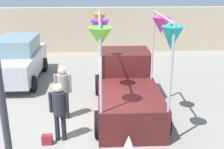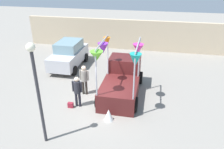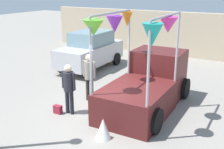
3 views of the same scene
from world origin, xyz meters
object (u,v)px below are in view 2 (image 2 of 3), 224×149
Objects in this scene: parked_car at (69,54)px; street_lamp at (36,82)px; person_customer at (77,89)px; folded_kite_bundle_white at (109,115)px; vendor_truck at (122,79)px; handbag at (71,105)px; person_vendor at (84,77)px.

parked_car is 7.96m from street_lamp.
street_lamp reaches higher than person_customer.
folded_kite_bundle_white is at bearing -53.79° from parked_car.
vendor_truck is 0.99× the size of street_lamp.
parked_car reaches higher than person_customer.
street_lamp is (-2.45, -4.56, 1.84)m from vendor_truck.
folded_kite_bundle_white is at bearing -16.72° from handbag.
parked_car is (-4.34, 2.97, 0.05)m from vendor_truck.
handbag is at bearing -101.99° from person_vendor.
person_vendor is 1.75m from handbag.
street_lamp reaches higher than person_vendor.
parked_car is 5.47m from handbag.
street_lamp is (-0.42, -3.96, 1.67)m from person_vendor.
vendor_truck is 2.50× the size of person_customer.
street_lamp is 3.80m from folded_kite_bundle_white.
person_customer is 0.40× the size of street_lamp.
person_customer is (2.36, -4.83, 0.07)m from parked_car.
person_customer is 0.96m from handbag.
person_vendor is at bearing -163.54° from vendor_truck.
folded_kite_bundle_white is at bearing -48.82° from person_vendor.
parked_car is 14.29× the size of handbag.
person_vendor is at bearing 83.90° from street_lamp.
vendor_truck is at bearing 43.04° from person_customer.
person_customer is at bearing 154.81° from folded_kite_bundle_white.
parked_car is 0.95× the size of street_lamp.
person_vendor is 2.92× the size of folded_kite_bundle_white.
folded_kite_bundle_white is at bearing 39.40° from street_lamp.
folded_kite_bundle_white reaches higher than handbag.
parked_car is at bearing 145.61° from vendor_truck.
handbag is at bearing -150.26° from person_customer.
handbag is (2.01, -5.03, -0.80)m from parked_car.
folded_kite_bundle_white is (4.15, -5.67, -0.64)m from parked_car.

